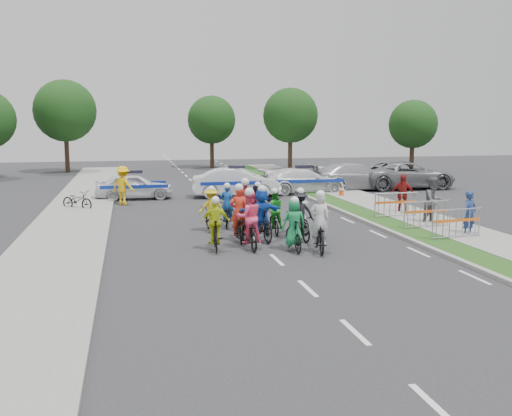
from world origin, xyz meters
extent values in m
plane|color=#28282B|center=(0.00, 0.00, 0.00)|extent=(90.00, 90.00, 0.00)
cube|color=gray|center=(5.10, 5.00, 0.06)|extent=(0.20, 60.00, 0.12)
cube|color=#274A17|center=(5.80, 5.00, 0.06)|extent=(1.20, 60.00, 0.11)
cube|color=gray|center=(7.60, 5.00, 0.07)|extent=(2.40, 60.00, 0.13)
cube|color=gray|center=(-6.50, 5.00, 0.07)|extent=(3.00, 60.00, 0.13)
imported|color=black|center=(1.59, 0.84, 0.50)|extent=(1.03, 2.02, 1.01)
imported|color=silver|center=(1.59, 0.79, 1.02)|extent=(0.68, 0.51, 1.68)
sphere|color=white|center=(1.59, 0.74, 1.82)|extent=(0.29, 0.29, 0.29)
imported|color=black|center=(0.83, 1.10, 0.50)|extent=(0.48, 1.67, 1.00)
imported|color=#198C4B|center=(0.83, 1.05, 0.93)|extent=(0.74, 0.48, 1.51)
sphere|color=white|center=(0.83, 1.00, 1.63)|extent=(0.26, 0.26, 0.26)
imported|color=black|center=(-0.48, 1.77, 0.51)|extent=(0.73, 1.97, 1.02)
imported|color=#FF4676|center=(-0.48, 1.72, 1.03)|extent=(0.85, 0.67, 1.71)
sphere|color=white|center=(-0.48, 1.67, 1.84)|extent=(0.30, 0.30, 0.30)
imported|color=black|center=(-1.58, 1.73, 0.50)|extent=(0.64, 1.71, 1.00)
imported|color=#CFE117|center=(-1.58, 1.68, 0.93)|extent=(0.91, 0.46, 1.50)
sphere|color=white|center=(-1.58, 1.63, 1.62)|extent=(0.26, 0.26, 0.26)
imported|color=black|center=(1.51, 2.71, 0.47)|extent=(0.80, 1.85, 0.94)
imported|color=black|center=(1.51, 2.66, 0.96)|extent=(1.07, 0.68, 1.57)
sphere|color=white|center=(1.51, 2.61, 1.69)|extent=(0.27, 0.27, 0.27)
imported|color=black|center=(0.18, 2.81, 0.55)|extent=(0.83, 1.91, 1.11)
imported|color=blue|center=(0.18, 2.76, 1.01)|extent=(1.60, 0.74, 1.66)
sphere|color=white|center=(0.18, 2.71, 1.80)|extent=(0.29, 0.29, 0.29)
imported|color=black|center=(-0.58, 2.99, 0.51)|extent=(0.82, 2.00, 1.03)
imported|color=red|center=(-0.58, 2.94, 1.04)|extent=(0.65, 0.45, 1.71)
sphere|color=white|center=(-0.58, 2.89, 1.85)|extent=(0.30, 0.30, 0.30)
imported|color=black|center=(1.85, 3.76, 0.48)|extent=(0.65, 1.65, 0.96)
imported|color=silver|center=(1.85, 3.71, 0.90)|extent=(0.76, 0.54, 1.45)
sphere|color=white|center=(1.85, 3.66, 1.56)|extent=(0.25, 0.25, 0.25)
imported|color=black|center=(0.93, 4.02, 0.43)|extent=(0.69, 1.69, 0.87)
imported|color=green|center=(0.93, 3.97, 0.90)|extent=(0.74, 0.59, 1.44)
sphere|color=white|center=(0.93, 3.92, 1.56)|extent=(0.25, 0.25, 0.25)
imported|color=black|center=(-0.04, 4.59, 0.58)|extent=(0.77, 1.97, 1.15)
imported|color=#CD3941|center=(-0.04, 4.54, 1.05)|extent=(1.06, 0.54, 1.73)
sphere|color=white|center=(-0.04, 4.49, 1.87)|extent=(0.30, 0.30, 0.30)
imported|color=black|center=(-1.26, 4.85, 0.45)|extent=(0.76, 1.75, 0.89)
imported|color=gold|center=(-1.26, 4.80, 0.92)|extent=(1.01, 0.65, 1.48)
sphere|color=white|center=(-1.26, 4.75, 1.60)|extent=(0.26, 0.26, 0.26)
imported|color=black|center=(0.68, 5.65, 0.50)|extent=(0.49, 1.67, 1.00)
imported|color=black|center=(0.68, 5.60, 0.93)|extent=(1.40, 0.46, 1.50)
sphere|color=white|center=(0.68, 5.55, 1.62)|extent=(0.26, 0.26, 0.26)
imported|color=black|center=(-0.51, 5.81, 0.44)|extent=(0.91, 1.77, 0.89)
imported|color=#174CAD|center=(-0.51, 5.76, 0.92)|extent=(0.60, 0.45, 1.47)
sphere|color=white|center=(-0.51, 5.71, 1.59)|extent=(0.26, 0.26, 0.26)
imported|color=white|center=(-3.95, 14.62, 0.69)|extent=(4.05, 1.66, 1.38)
imported|color=white|center=(1.47, 14.25, 0.78)|extent=(4.90, 2.21, 1.56)
imported|color=white|center=(5.48, 15.03, 0.72)|extent=(5.06, 2.26, 1.44)
imported|color=#A8A8AC|center=(8.90, 15.76, 0.82)|extent=(5.85, 2.85, 1.64)
imported|color=slate|center=(12.31, 15.85, 0.83)|extent=(5.99, 2.80, 1.66)
imported|color=navy|center=(7.60, 1.92, 0.82)|extent=(0.70, 0.59, 1.63)
imported|color=#535357|center=(7.49, 4.21, 0.96)|extent=(1.11, 0.97, 1.92)
imported|color=maroon|center=(7.52, 6.91, 0.89)|extent=(1.13, 0.89, 1.79)
imported|color=yellow|center=(-4.50, 12.69, 0.95)|extent=(1.40, 1.30, 1.90)
cube|color=#F24C0C|center=(4.60, 9.14, 0.01)|extent=(0.40, 0.40, 0.03)
cone|color=#F24C0C|center=(4.60, 9.14, 0.35)|extent=(0.36, 0.36, 0.70)
cylinder|color=silver|center=(4.60, 9.14, 0.45)|extent=(0.29, 0.29, 0.08)
cube|color=#F24C0C|center=(6.95, 12.77, 0.01)|extent=(0.40, 0.40, 0.03)
cone|color=#F24C0C|center=(6.95, 12.77, 0.35)|extent=(0.36, 0.36, 0.70)
cylinder|color=silver|center=(6.95, 12.77, 0.45)|extent=(0.29, 0.29, 0.08)
imported|color=black|center=(-6.59, 11.35, 0.46)|extent=(1.73, 1.55, 0.91)
cylinder|color=#382619|center=(9.00, 30.00, 1.62)|extent=(0.36, 0.36, 3.25)
sphere|color=#143310|center=(9.00, 30.00, 4.55)|extent=(4.55, 4.55, 4.55)
cylinder|color=#382619|center=(18.00, 26.00, 1.38)|extent=(0.36, 0.36, 2.75)
sphere|color=#143310|center=(18.00, 26.00, 3.85)|extent=(3.85, 3.85, 3.85)
cylinder|color=#382619|center=(-9.00, 32.00, 1.75)|extent=(0.36, 0.36, 3.50)
sphere|color=#143310|center=(-9.00, 32.00, 4.90)|extent=(4.90, 4.90, 4.90)
cylinder|color=#382619|center=(3.00, 34.00, 1.50)|extent=(0.36, 0.36, 3.00)
sphere|color=#143310|center=(3.00, 34.00, 4.20)|extent=(4.20, 4.20, 4.20)
camera|label=1|loc=(-4.21, -15.95, 4.08)|focal=40.00mm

